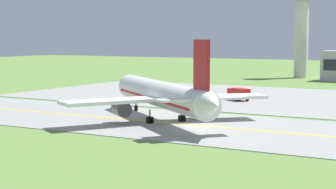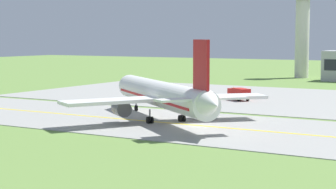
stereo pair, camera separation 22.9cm
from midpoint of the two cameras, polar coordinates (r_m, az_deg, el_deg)
ground_plane at (r=85.46m, az=3.26°, el=-3.13°), size 500.00×500.00×0.00m
taxiway_strip at (r=85.46m, az=3.26°, el=-3.09°), size 240.00×28.00×0.10m
taxiway_centreline at (r=85.45m, az=3.26°, el=-3.06°), size 220.00×0.60×0.01m
airplane_lead at (r=89.53m, az=-0.46°, el=-0.05°), size 33.12×29.42×12.70m
service_truck_catering at (r=120.17m, az=7.01°, el=0.11°), size 6.06×5.18×2.60m
control_tower at (r=191.51m, az=13.06°, el=6.97°), size 7.60×7.60×30.09m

